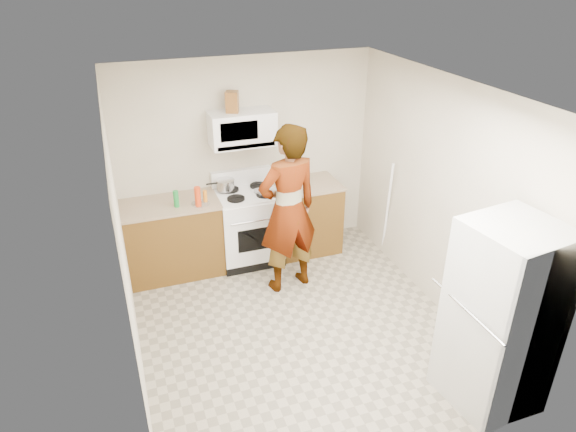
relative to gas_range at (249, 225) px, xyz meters
name	(u,v)px	position (x,y,z in m)	size (l,w,h in m)	color
floor	(297,325)	(0.10, -1.48, -0.49)	(3.60, 3.60, 0.00)	gray
back_wall	(247,158)	(0.10, 0.31, 0.76)	(3.20, 0.02, 2.50)	beige
right_wall	(440,198)	(1.69, -1.48, 0.76)	(0.02, 3.60, 2.50)	beige
cabinet_left	(173,239)	(-0.94, 0.01, -0.04)	(1.12, 0.62, 0.90)	brown
counter_left	(169,204)	(-0.94, 0.01, 0.43)	(1.14, 0.64, 0.04)	gray
cabinet_right	(306,218)	(0.78, 0.01, -0.04)	(0.80, 0.62, 0.90)	brown
counter_right	(307,185)	(0.78, 0.01, 0.43)	(0.82, 0.64, 0.04)	gray
gas_range	(249,225)	(0.00, 0.00, 0.00)	(0.76, 0.65, 1.13)	white
microwave	(242,128)	(0.00, 0.13, 1.21)	(0.76, 0.38, 0.40)	white
person	(288,210)	(0.27, -0.73, 0.50)	(0.72, 0.47, 1.98)	tan
fridge	(500,317)	(1.34, -2.93, 0.36)	(0.70, 0.70, 1.70)	white
kettle	(296,173)	(0.71, 0.19, 0.54)	(0.15, 0.15, 0.18)	silver
jug	(232,102)	(-0.10, 0.14, 1.53)	(0.14, 0.14, 0.24)	brown
saucepan	(225,185)	(-0.24, 0.13, 0.53)	(0.22, 0.22, 0.12)	#B9BABE
tray	(265,191)	(0.21, -0.08, 0.47)	(0.25, 0.16, 0.05)	white
bottle_spray	(198,197)	(-0.63, -0.19, 0.57)	(0.07, 0.07, 0.24)	red
bottle_hot_sauce	(205,196)	(-0.53, -0.10, 0.52)	(0.05, 0.05, 0.15)	orange
bottle_green_cap	(176,199)	(-0.87, -0.12, 0.55)	(0.06, 0.06, 0.20)	#178031
pot_lid	(200,204)	(-0.60, -0.14, 0.45)	(0.21, 0.21, 0.01)	silver
broom	(387,209)	(1.67, -0.52, 0.19)	(0.03, 0.03, 1.34)	white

